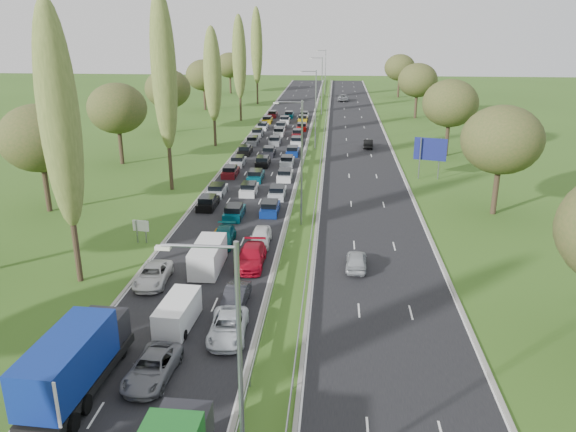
% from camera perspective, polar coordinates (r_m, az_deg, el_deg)
% --- Properties ---
extents(ground, '(260.00, 260.00, 0.00)m').
position_cam_1_polar(ground, '(90.35, 2.81, 7.08)').
color(ground, '#34591B').
rests_on(ground, ground).
extents(near_carriageway, '(10.50, 215.00, 0.04)m').
position_cam_1_polar(near_carriageway, '(93.27, -1.31, 7.48)').
color(near_carriageway, black).
rests_on(near_carriageway, ground).
extents(far_carriageway, '(10.50, 215.00, 0.04)m').
position_cam_1_polar(far_carriageway, '(92.83, 7.07, 7.28)').
color(far_carriageway, black).
rests_on(far_carriageway, ground).
extents(central_reservation, '(2.36, 215.00, 0.32)m').
position_cam_1_polar(central_reservation, '(92.69, 2.88, 7.73)').
color(central_reservation, gray).
rests_on(central_reservation, ground).
extents(lamp_columns, '(0.18, 140.18, 12.00)m').
position_cam_1_polar(lamp_columns, '(87.34, 2.83, 10.67)').
color(lamp_columns, gray).
rests_on(lamp_columns, ground).
extents(poplar_row, '(2.80, 127.80, 22.44)m').
position_cam_1_polar(poplar_row, '(79.12, -9.41, 14.24)').
color(poplar_row, '#2D2116').
rests_on(poplar_row, ground).
extents(woodland_left, '(8.00, 166.00, 11.10)m').
position_cam_1_polar(woodland_left, '(77.67, -17.87, 10.02)').
color(woodland_left, '#2D2116').
rests_on(woodland_left, ground).
extents(woodland_right, '(8.00, 153.00, 11.10)m').
position_cam_1_polar(woodland_right, '(77.59, 17.29, 10.07)').
color(woodland_right, '#2D2116').
rests_on(woodland_right, ground).
extents(traffic_queue_fill, '(9.09, 68.43, 0.80)m').
position_cam_1_polar(traffic_queue_fill, '(88.03, -1.68, 7.07)').
color(traffic_queue_fill, black).
rests_on(traffic_queue_fill, ground).
extents(near_car_2, '(2.51, 4.97, 1.35)m').
position_cam_1_polar(near_car_2, '(43.53, -13.57, -5.83)').
color(near_car_2, silver).
rests_on(near_car_2, near_carriageway).
extents(near_car_6, '(2.54, 4.98, 1.35)m').
position_cam_1_polar(near_car_6, '(32.69, -13.64, -14.76)').
color(near_car_6, slate).
rests_on(near_car_6, near_carriageway).
extents(near_car_7, '(2.09, 4.79, 1.37)m').
position_cam_1_polar(near_car_7, '(49.99, -6.60, -2.09)').
color(near_car_7, '#05484B').
rests_on(near_car_7, near_carriageway).
extents(near_car_8, '(1.62, 3.97, 1.35)m').
position_cam_1_polar(near_car_8, '(49.87, -6.96, -2.17)').
color(near_car_8, '#B2750B').
rests_on(near_car_8, near_carriageway).
extents(near_car_9, '(1.66, 4.26, 1.38)m').
position_cam_1_polar(near_car_9, '(39.22, -5.35, -8.19)').
color(near_car_9, black).
rests_on(near_car_9, near_carriageway).
extents(near_car_10, '(2.57, 5.04, 1.36)m').
position_cam_1_polar(near_car_10, '(35.72, -6.12, -11.14)').
color(near_car_10, silver).
rests_on(near_car_10, near_carriageway).
extents(near_car_11, '(2.20, 5.32, 1.54)m').
position_cam_1_polar(near_car_11, '(45.33, -3.77, -4.15)').
color(near_car_11, '#B00A1F').
rests_on(near_car_11, near_carriageway).
extents(near_car_12, '(1.84, 4.35, 1.47)m').
position_cam_1_polar(near_car_12, '(49.58, -2.79, -2.10)').
color(near_car_12, silver).
rests_on(near_car_12, near_carriageway).
extents(far_car_0, '(1.83, 4.13, 1.38)m').
position_cam_1_polar(far_car_0, '(45.10, 6.97, -4.50)').
color(far_car_0, '#9FA3A8').
rests_on(far_car_0, far_carriageway).
extents(far_car_1, '(1.66, 4.23, 1.37)m').
position_cam_1_polar(far_car_1, '(89.92, 8.14, 7.32)').
color(far_car_1, black).
rests_on(far_car_1, far_carriageway).
extents(far_car_2, '(2.85, 5.84, 1.60)m').
position_cam_1_polar(far_car_2, '(145.86, 5.64, 11.88)').
color(far_car_2, gray).
rests_on(far_car_2, far_carriageway).
extents(blue_lorry, '(2.45, 8.82, 3.72)m').
position_cam_1_polar(blue_lorry, '(32.16, -20.67, -13.52)').
color(blue_lorry, black).
rests_on(blue_lorry, near_carriageway).
extents(white_van_front, '(1.84, 4.69, 1.89)m').
position_cam_1_polar(white_van_front, '(37.35, -11.05, -9.51)').
color(white_van_front, white).
rests_on(white_van_front, near_carriageway).
extents(white_van_rear, '(2.11, 5.39, 2.17)m').
position_cam_1_polar(white_van_rear, '(45.16, -8.06, -3.96)').
color(white_van_rear, silver).
rests_on(white_van_rear, near_carriageway).
extents(info_sign, '(1.50, 0.31, 2.10)m').
position_cam_1_polar(info_sign, '(51.43, -14.71, -1.21)').
color(info_sign, gray).
rests_on(info_sign, ground).
extents(direction_sign, '(3.88, 1.18, 5.20)m').
position_cam_1_polar(direction_sign, '(72.30, 14.25, 6.41)').
color(direction_sign, gray).
rests_on(direction_sign, ground).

